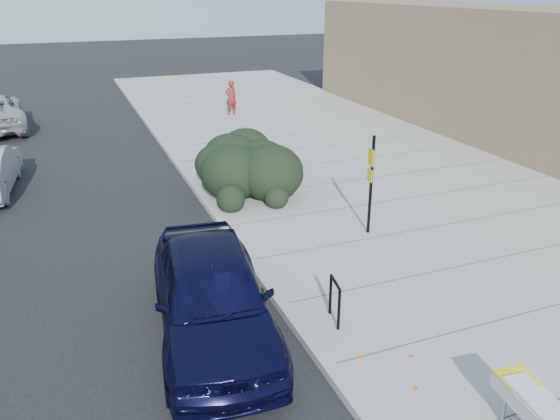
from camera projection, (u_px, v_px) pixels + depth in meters
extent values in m
plane|color=black|center=(283.00, 311.00, 10.74)|extent=(120.00, 120.00, 0.00)
cube|color=gray|center=(390.00, 189.00, 16.92)|extent=(11.20, 50.00, 0.15)
cube|color=#9E9E99|center=(215.00, 215.00, 15.01)|extent=(0.22, 50.00, 0.17)
cylinder|color=gray|center=(504.00, 409.00, 7.73)|extent=(0.05, 0.05, 0.45)
cylinder|color=gray|center=(523.00, 405.00, 7.80)|extent=(0.05, 0.05, 0.45)
cube|color=yellow|center=(518.00, 378.00, 7.61)|extent=(0.54, 0.53, 0.02)
cylinder|color=black|center=(339.00, 310.00, 9.76)|extent=(0.05, 0.05, 0.82)
cylinder|color=black|center=(330.00, 295.00, 10.24)|extent=(0.05, 0.05, 0.82)
cylinder|color=black|center=(335.00, 282.00, 9.84)|extent=(0.15, 0.53, 0.05)
cube|color=black|center=(371.00, 186.00, 13.32)|extent=(0.06, 0.06, 2.51)
cube|color=yellow|center=(371.00, 157.00, 13.03)|extent=(0.06, 0.29, 0.41)
cube|color=yellow|center=(370.00, 175.00, 13.20)|extent=(0.05, 0.27, 0.31)
ellipsoid|color=black|center=(244.00, 157.00, 16.88)|extent=(2.73, 4.79, 1.72)
imported|color=black|center=(212.00, 295.00, 9.70)|extent=(2.61, 5.16, 1.69)
imported|color=maroon|center=(231.00, 98.00, 26.10)|extent=(0.67, 0.52, 1.62)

